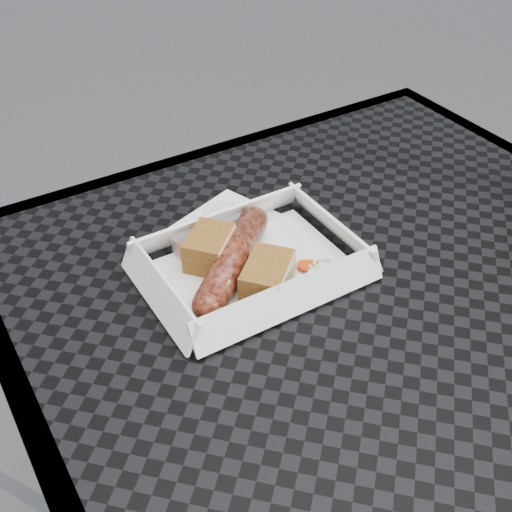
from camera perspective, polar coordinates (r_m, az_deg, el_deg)
The scene contains 9 objects.
patio_table at distance 0.79m, azimuth 10.31°, elevation -7.39°, with size 0.80×0.80×0.74m.
food_tray at distance 0.75m, azimuth -0.40°, elevation -1.25°, with size 0.22×0.15×0.00m, color white.
bratwurst at distance 0.74m, azimuth -2.08°, elevation -0.33°, with size 0.16×0.14×0.04m.
bread_near at distance 0.75m, azimuth -4.18°, elevation 0.71°, with size 0.06×0.04×0.04m, color #8C5E23.
bread_far at distance 0.72m, azimuth 1.00°, elevation -1.80°, with size 0.07×0.05×0.04m, color #8C5E23.
veg_garnish at distance 0.75m, azimuth 5.83°, elevation -1.32°, with size 0.03×0.03×0.00m.
napkin at distance 0.83m, azimuth -2.14°, elevation 2.70°, with size 0.12×0.12×0.00m, color white.
condiment_cup_sauce at distance 0.78m, azimuth -5.71°, elevation 1.17°, with size 0.05×0.05×0.03m, color maroon.
condiment_cup_empty at distance 0.81m, azimuth -2.99°, elevation 3.11°, with size 0.05×0.05×0.03m, color silver.
Camera 1 is at (-0.40, -0.38, 1.23)m, focal length 45.00 mm.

